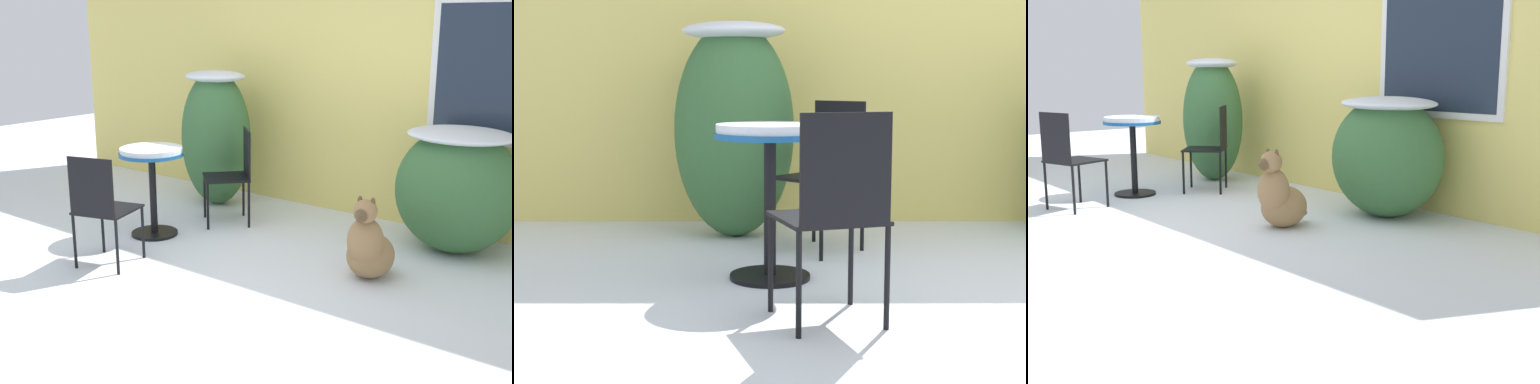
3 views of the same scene
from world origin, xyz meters
The scene contains 6 objects.
ground_plane centered at (0.00, 0.00, 0.00)m, with size 16.00×16.00×0.00m, color silver.
house_wall centered at (0.08, 2.20, 1.44)m, with size 8.00×0.10×2.87m.
shrub_left centered at (-1.31, 1.62, 0.75)m, with size 0.79×0.64×1.42m.
patio_table centered at (-1.08, 0.47, 0.63)m, with size 0.58×0.58×0.81m.
patio_chair_near_table centered at (-0.73, 1.21, 0.51)m, with size 0.60×0.60×0.91m.
patio_chair_far_side centered at (-0.81, -0.33, 0.51)m, with size 0.53×0.53×0.91m.
Camera 2 is at (-1.08, -3.56, 1.03)m, focal length 55.00 mm.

